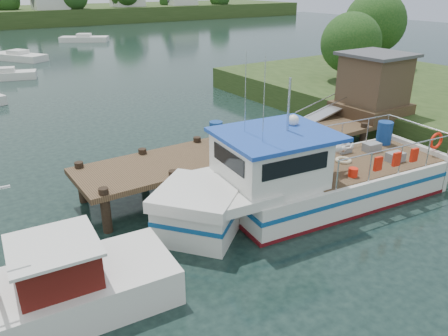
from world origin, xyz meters
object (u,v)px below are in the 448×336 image
lobster_boat (302,180)px  moored_far (84,39)px  moored_d (19,56)px  moored_c (264,72)px  dock (337,105)px  work_boat (22,302)px  moored_b (7,75)px

lobster_boat → moored_far: lobster_boat is taller
moored_d → moored_far: bearing=45.6°
lobster_boat → moored_c: size_ratio=1.82×
dock → work_boat: size_ratio=2.06×
dock → moored_c: bearing=62.3°
dock → moored_far: 48.86m
moored_c → moored_far: bearing=90.5°
work_boat → moored_b: bearing=86.0°
dock → work_boat: bearing=-164.0°
moored_d → work_boat: bearing=-102.1°
lobster_boat → moored_d: (-2.25, 40.71, -0.64)m
moored_far → moored_b: moored_far is taller
dock → work_boat: (-15.16, -4.34, -1.57)m
dock → moored_b: size_ratio=3.43×
work_boat → moored_c: size_ratio=1.23×
moored_d → moored_c: bearing=-54.5°
dock → moored_far: bearing=86.6°
work_boat → moored_d: size_ratio=1.25×
work_boat → moored_d: bearing=84.4°
work_boat → moored_b: size_ratio=1.66×
moored_far → moored_d: size_ratio=1.02×
dock → moored_d: dock is taller
work_boat → moored_d: work_boat is taller
dock → moored_b: 29.14m
lobster_boat → work_boat: size_ratio=1.48×
work_boat → moored_c: bearing=45.4°
dock → moored_b: dock is taller
moored_b → moored_far: bearing=38.8°
lobster_boat → moored_c: lobster_boat is taller
moored_b → moored_d: (2.74, 10.03, 0.02)m
moored_far → lobster_boat: bearing=-83.1°
moored_b → moored_c: moored_b is taller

